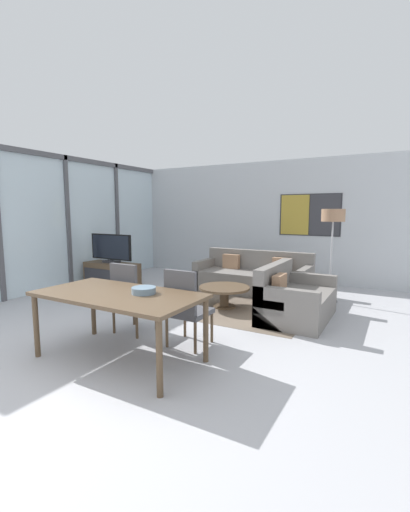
{
  "coord_description": "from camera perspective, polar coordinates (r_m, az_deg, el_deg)",
  "views": [
    {
      "loc": [
        2.75,
        -2.0,
        1.63
      ],
      "look_at": [
        0.18,
        2.52,
        0.95
      ],
      "focal_mm": 24.0,
      "sensor_mm": 36.0,
      "label": 1
    }
  ],
  "objects": [
    {
      "name": "dining_chair_left",
      "position": [
        4.68,
        -12.36,
        -6.46
      ],
      "size": [
        0.46,
        0.46,
        0.96
      ],
      "color": "#4C4C51",
      "rests_on": "ground_plane"
    },
    {
      "name": "ground_plane",
      "position": [
        3.77,
        -23.13,
        -18.81
      ],
      "size": [
        24.0,
        24.0,
        0.0
      ],
      "primitive_type": "plane",
      "color": "#B2B2B7"
    },
    {
      "name": "tv_console",
      "position": [
        7.77,
        -15.25,
        -2.97
      ],
      "size": [
        1.28,
        0.47,
        0.52
      ],
      "color": "brown",
      "rests_on": "ground_plane"
    },
    {
      "name": "floor_lamp",
      "position": [
        6.47,
        20.56,
        5.47
      ],
      "size": [
        0.4,
        0.4,
        1.67
      ],
      "color": "#2D2D33",
      "rests_on": "ground_plane"
    },
    {
      "name": "sofa_side",
      "position": [
        5.44,
        14.35,
        -7.22
      ],
      "size": [
        0.91,
        1.44,
        0.82
      ],
      "rotation": [
        0.0,
        0.0,
        1.57
      ],
      "color": "slate",
      "rests_on": "ground_plane"
    },
    {
      "name": "area_rug",
      "position": [
        5.92,
        3.22,
        -8.48
      ],
      "size": [
        2.82,
        1.79,
        0.01
      ],
      "color": "#706051",
      "rests_on": "ground_plane"
    },
    {
      "name": "television",
      "position": [
        7.69,
        -15.39,
        1.2
      ],
      "size": [
        1.12,
        0.2,
        0.63
      ],
      "color": "#2D2D33",
      "rests_on": "tv_console"
    },
    {
      "name": "dining_chair_centre",
      "position": [
        4.12,
        -3.24,
        -8.21
      ],
      "size": [
        0.46,
        0.46,
        0.96
      ],
      "color": "#4C4C51",
      "rests_on": "ground_plane"
    },
    {
      "name": "window_wall_left",
      "position": [
        7.96,
        -22.02,
        6.23
      ],
      "size": [
        0.07,
        5.92,
        2.8
      ],
      "color": "silver",
      "rests_on": "ground_plane"
    },
    {
      "name": "wall_back",
      "position": [
        8.37,
        10.72,
        5.79
      ],
      "size": [
        7.98,
        0.09,
        2.8
      ],
      "color": "silver",
      "rests_on": "ground_plane"
    },
    {
      "name": "coffee_table",
      "position": [
        5.86,
        3.24,
        -5.95
      ],
      "size": [
        0.86,
        0.86,
        0.36
      ],
      "color": "brown",
      "rests_on": "ground_plane"
    },
    {
      "name": "sofa_main",
      "position": [
        7.04,
        8.05,
        -3.73
      ],
      "size": [
        2.28,
        0.91,
        0.82
      ],
      "color": "slate",
      "rests_on": "ground_plane"
    },
    {
      "name": "dining_table",
      "position": [
        3.86,
        -14.22,
        -6.97
      ],
      "size": [
        1.84,
        0.94,
        0.75
      ],
      "color": "brown",
      "rests_on": "ground_plane"
    },
    {
      "name": "fruit_bowl",
      "position": [
        3.75,
        -10.18,
        -5.58
      ],
      "size": [
        0.26,
        0.26,
        0.07
      ],
      "color": "slate",
      "rests_on": "dining_table"
    }
  ]
}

